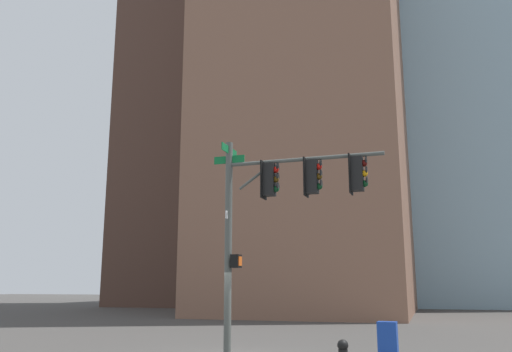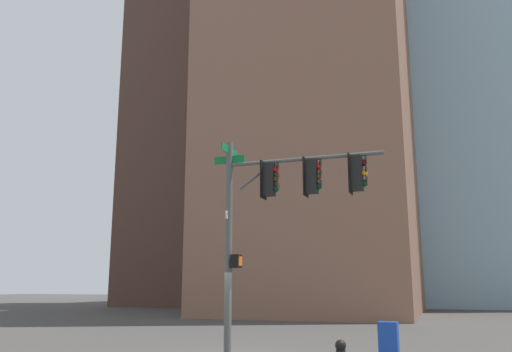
% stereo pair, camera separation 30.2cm
% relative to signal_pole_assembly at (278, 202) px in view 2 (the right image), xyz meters
% --- Properties ---
extents(signal_pole_assembly, '(1.24, 5.31, 6.56)m').
position_rel_signal_pole_assembly_xyz_m(signal_pole_assembly, '(0.00, 0.00, 0.00)').
color(signal_pole_assembly, '#4C514C').
rests_on(signal_pole_assembly, ground_plane).
extents(newspaper_box, '(0.47, 0.58, 1.05)m').
position_rel_signal_pole_assembly_xyz_m(newspaper_box, '(1.65, -2.89, -4.05)').
color(newspaper_box, '#193FA5').
rests_on(newspaper_box, ground_plane).
extents(building_brick_nearside, '(23.33, 14.65, 44.60)m').
position_rel_signal_pole_assembly_xyz_m(building_brick_nearside, '(28.60, 4.47, 17.72)').
color(building_brick_nearside, '#845B47').
rests_on(building_brick_nearside, ground_plane).
extents(building_brick_midblock, '(16.25, 17.70, 42.63)m').
position_rel_signal_pole_assembly_xyz_m(building_brick_midblock, '(40.09, 19.03, 16.74)').
color(building_brick_midblock, '#4C3328').
rests_on(building_brick_midblock, ground_plane).
extents(building_glass_tower, '(33.19, 30.82, 65.70)m').
position_rel_signal_pole_assembly_xyz_m(building_glass_tower, '(54.10, -3.91, 28.27)').
color(building_glass_tower, '#8CB2C6').
rests_on(building_glass_tower, ground_plane).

